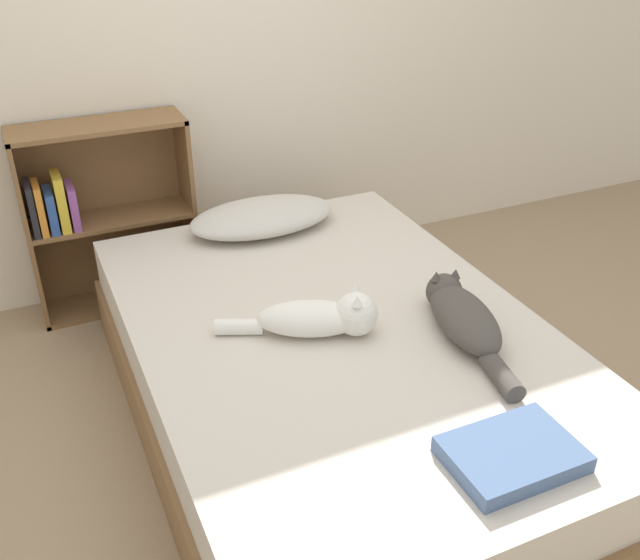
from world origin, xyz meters
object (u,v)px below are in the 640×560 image
object	(u,v)px
bed	(338,378)
pillow	(262,217)
bookshelf	(102,213)
cat_light	(322,317)
cat_dark	(463,316)

from	to	relation	value
bed	pillow	world-z (taller)	pillow
bookshelf	pillow	bearing A→B (deg)	-35.56
pillow	bookshelf	world-z (taller)	bookshelf
cat_light	cat_dark	world-z (taller)	cat_light
bed	bookshelf	size ratio (longest dim) A/B	2.35
cat_light	bookshelf	xyz separation A→B (m)	(-0.52, 1.28, -0.05)
bed	cat_light	size ratio (longest dim) A/B	3.98
bookshelf	bed	bearing A→B (deg)	-65.11
pillow	cat_dark	world-z (taller)	cat_dark
bed	cat_light	xyz separation A→B (m)	(-0.07, -0.02, 0.29)
pillow	cat_light	bearing A→B (deg)	-96.65
bed	cat_light	distance (m)	0.30
cat_light	cat_dark	distance (m)	0.47
bed	bookshelf	world-z (taller)	bookshelf
bed	pillow	size ratio (longest dim) A/B	3.22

